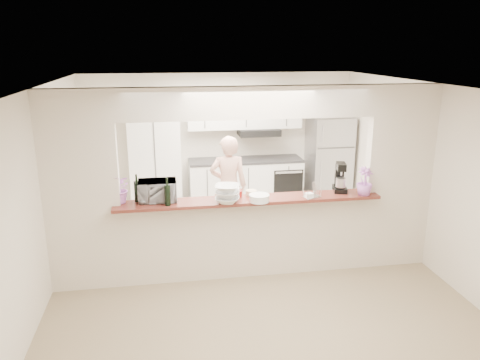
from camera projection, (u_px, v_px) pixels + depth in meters
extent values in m
plane|color=#9C8A69|center=(248.00, 274.00, 6.31)|extent=(6.00, 6.00, 0.00)
cube|color=beige|center=(231.00, 231.00, 7.77)|extent=(5.00, 2.90, 0.01)
cube|color=beige|center=(82.00, 193.00, 5.63)|extent=(0.90, 0.15, 2.50)
cube|color=beige|center=(398.00, 178.00, 6.29)|extent=(0.90, 0.15, 2.50)
cube|color=beige|center=(249.00, 103.00, 5.67)|extent=(3.20, 0.15, 0.40)
cube|color=beige|center=(248.00, 238.00, 6.16)|extent=(3.20, 0.15, 1.05)
cube|color=maroon|center=(249.00, 200.00, 5.96)|extent=(3.40, 0.38, 0.04)
cube|color=silver|center=(155.00, 157.00, 8.38)|extent=(0.90, 0.60, 2.10)
cube|color=silver|center=(245.00, 184.00, 8.81)|extent=(2.10, 0.60, 0.90)
cube|color=#2E2E31|center=(246.00, 160.00, 8.68)|extent=(2.10, 0.62, 0.04)
cube|color=silver|center=(245.00, 108.00, 8.54)|extent=(2.10, 0.35, 0.75)
cube|color=black|center=(259.00, 132.00, 8.60)|extent=(0.75, 0.45, 0.12)
cube|color=black|center=(288.00, 185.00, 8.63)|extent=(0.55, 0.02, 0.55)
cube|color=#A7A8AC|center=(328.00, 161.00, 8.91)|extent=(0.75, 0.70, 1.70)
imported|color=#EE7EDE|center=(120.00, 189.00, 5.75)|extent=(0.39, 0.36, 0.36)
cylinder|color=black|center=(137.00, 191.00, 5.81)|extent=(0.07, 0.07, 0.26)
cylinder|color=black|center=(136.00, 178.00, 5.76)|extent=(0.02, 0.02, 0.09)
cylinder|color=black|center=(168.00, 195.00, 5.66)|extent=(0.07, 0.07, 0.26)
cylinder|color=black|center=(167.00, 181.00, 5.62)|extent=(0.02, 0.02, 0.09)
imported|color=#A2A2A7|center=(157.00, 191.00, 5.83)|extent=(0.47, 0.32, 0.26)
imported|color=white|center=(227.00, 194.00, 5.77)|extent=(0.37, 0.37, 0.22)
cylinder|color=white|center=(229.00, 193.00, 5.98)|extent=(0.27, 0.27, 0.12)
cylinder|color=white|center=(229.00, 188.00, 5.96)|extent=(0.28, 0.28, 0.01)
cylinder|color=white|center=(259.00, 198.00, 5.83)|extent=(0.25, 0.25, 0.08)
cylinder|color=white|center=(259.00, 195.00, 5.82)|extent=(0.26, 0.26, 0.01)
cylinder|color=maroon|center=(236.00, 193.00, 6.05)|extent=(0.16, 0.16, 0.07)
cylinder|color=beige|center=(251.00, 193.00, 6.08)|extent=(0.14, 0.14, 0.07)
cube|color=silver|center=(312.00, 197.00, 5.99)|extent=(0.24, 0.17, 0.01)
cube|color=white|center=(312.00, 195.00, 5.98)|extent=(0.11, 0.11, 0.05)
cube|color=black|center=(340.00, 189.00, 6.24)|extent=(0.22, 0.29, 0.07)
cube|color=black|center=(339.00, 175.00, 6.29)|extent=(0.13, 0.12, 0.28)
cube|color=black|center=(341.00, 167.00, 6.15)|extent=(0.16, 0.24, 0.09)
cylinder|color=#B7B7BC|center=(341.00, 182.00, 6.16)|extent=(0.13, 0.13, 0.12)
imported|color=#C369C1|center=(365.00, 181.00, 6.05)|extent=(0.25, 0.25, 0.37)
imported|color=tan|center=(228.00, 187.00, 7.42)|extent=(0.62, 0.44, 1.63)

